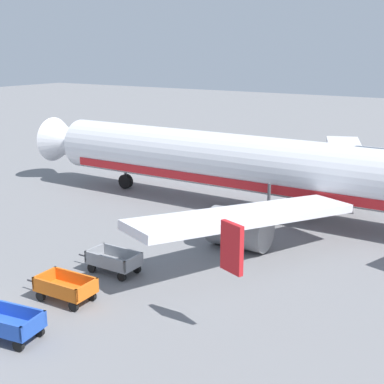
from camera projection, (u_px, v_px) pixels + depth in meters
name	position (u px, v px, depth m)	size (l,w,h in m)	color
airplane	(263.00, 167.00, 34.86)	(37.52, 30.30, 11.34)	silver
baggage_cart_third_in_row	(8.00, 324.00, 19.99)	(3.62, 1.78, 1.07)	#234CB2
baggage_cart_fourth_in_row	(65.00, 288.00, 22.97)	(3.58, 1.50, 1.07)	orange
baggage_cart_far_end	(114.00, 261.00, 25.87)	(3.55, 1.40, 1.07)	gray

